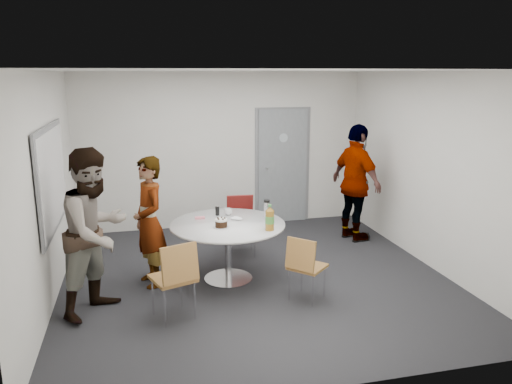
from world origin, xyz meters
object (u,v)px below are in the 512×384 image
object	(u,v)px
chair_far	(241,219)
person_left	(96,232)
door	(282,166)
person_right	(356,183)
whiteboard	(52,178)
chair_near_left	(176,273)
table	(230,231)
person_main	(149,222)
chair_near_right	(304,263)

from	to	relation	value
chair_far	person_left	bearing A→B (deg)	41.88
door	person_right	bearing A→B (deg)	-56.95
whiteboard	chair_near_left	size ratio (longest dim) A/B	2.09
table	chair_far	distance (m)	1.05
table	person_main	world-z (taller)	person_main
chair_near_right	person_main	world-z (taller)	person_main
whiteboard	table	bearing A→B (deg)	-4.83
whiteboard	chair_near_right	world-z (taller)	whiteboard
door	chair_near_right	bearing A→B (deg)	-102.00
door	person_right	size ratio (longest dim) A/B	1.12
person_right	whiteboard	bearing A→B (deg)	87.77
chair_far	person_left	world-z (taller)	person_left
door	table	world-z (taller)	door
person_left	person_right	size ratio (longest dim) A/B	1.00
table	person_right	bearing A→B (deg)	26.85
chair_near_left	whiteboard	bearing A→B (deg)	120.37
door	chair_near_left	size ratio (longest dim) A/B	2.33
table	door	bearing A→B (deg)	59.82
chair_near_right	chair_far	xyz separation A→B (m)	(-0.38, 1.82, 0.05)
door	chair_far	size ratio (longest dim) A/B	2.42
chair_far	person_main	world-z (taller)	person_main
whiteboard	chair_far	bearing A→B (deg)	17.96
chair_far	person_right	xyz separation A→B (m)	(1.93, 0.17, 0.41)
chair_near_left	table	bearing A→B (deg)	31.33
table	chair_far	size ratio (longest dim) A/B	1.70
door	chair_far	distance (m)	1.90
door	person_left	bearing A→B (deg)	-135.68
person_left	person_right	distance (m)	4.24
chair_near_right	person_right	distance (m)	2.57
whiteboard	person_right	xyz separation A→B (m)	(4.41, 0.98, -0.50)
chair_far	person_main	size ratio (longest dim) A/B	0.53
table	chair_far	xyz separation A→B (m)	(0.35, 0.98, -0.14)
chair_far	person_right	bearing A→B (deg)	-170.35
person_main	person_right	world-z (taller)	person_right
chair_near_right	person_main	size ratio (longest dim) A/B	0.48
whiteboard	person_left	bearing A→B (deg)	-53.73
door	table	size ratio (longest dim) A/B	1.42
table	person_main	size ratio (longest dim) A/B	0.89
table	person_right	xyz separation A→B (m)	(2.28, 1.16, 0.27)
person_main	person_right	bearing A→B (deg)	90.48
chair_near_left	person_right	size ratio (longest dim) A/B	0.48
door	person_main	bearing A→B (deg)	-136.29
door	person_main	world-z (taller)	door
door	chair_near_left	xyz separation A→B (m)	(-2.22, -3.42, -0.47)
chair_far	whiteboard	bearing A→B (deg)	22.51
chair_near_right	door	bearing A→B (deg)	124.85
chair_near_left	person_main	xyz separation A→B (m)	(-0.24, 1.08, 0.28)
table	person_right	size ratio (longest dim) A/B	0.79
chair_near_left	chair_far	bearing A→B (deg)	40.39
table	person_main	bearing A→B (deg)	173.33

